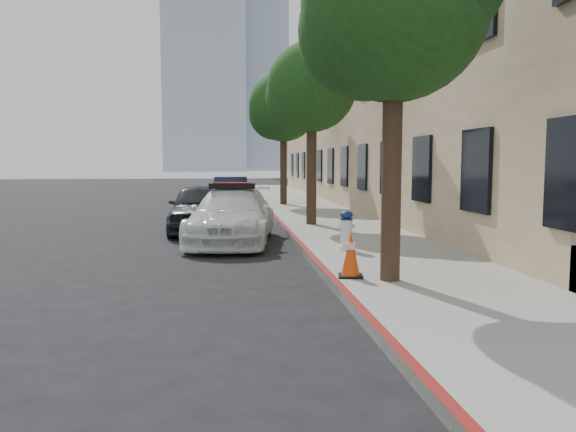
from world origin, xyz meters
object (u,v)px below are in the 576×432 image
(parked_car_mid, at_px, (200,208))
(traffic_cone, at_px, (351,254))
(parked_car_far, at_px, (231,193))
(fire_hydrant, at_px, (346,231))
(police_car, at_px, (232,216))

(parked_car_mid, distance_m, traffic_cone, 7.82)
(parked_car_far, height_order, fire_hydrant, parked_car_far)
(fire_hydrant, bearing_deg, traffic_cone, -117.77)
(traffic_cone, bearing_deg, parked_car_mid, 110.13)
(fire_hydrant, height_order, traffic_cone, fire_hydrant)
(police_car, relative_size, traffic_cone, 6.58)
(police_car, height_order, parked_car_mid, police_car)
(parked_car_mid, height_order, traffic_cone, parked_car_mid)
(police_car, height_order, traffic_cone, police_car)
(fire_hydrant, bearing_deg, police_car, 117.52)
(parked_car_far, bearing_deg, fire_hydrant, -79.16)
(parked_car_far, distance_m, fire_hydrant, 13.16)
(police_car, bearing_deg, traffic_cone, -62.50)
(police_car, bearing_deg, fire_hydrant, -37.72)
(police_car, relative_size, parked_car_mid, 1.19)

